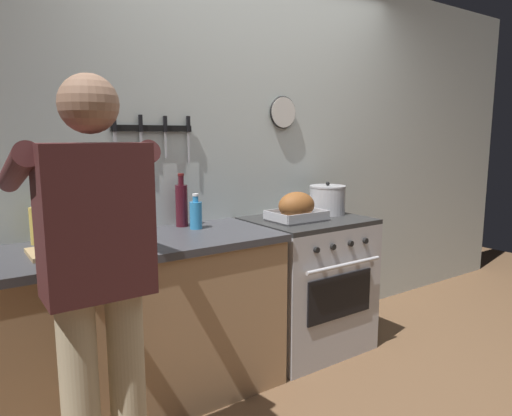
% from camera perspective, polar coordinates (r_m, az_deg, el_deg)
% --- Properties ---
extents(wall_back, '(6.00, 0.13, 2.60)m').
position_cam_1_polar(wall_back, '(3.18, -0.72, 6.39)').
color(wall_back, silver).
rests_on(wall_back, ground).
extents(counter_block, '(2.03, 0.65, 0.90)m').
position_cam_1_polar(counter_block, '(2.54, -19.71, -14.46)').
color(counter_block, tan).
rests_on(counter_block, ground).
extents(stove, '(0.76, 0.67, 0.90)m').
position_cam_1_polar(stove, '(3.18, 6.36, -9.28)').
color(stove, '#BCBCC1').
rests_on(stove, ground).
extents(person_cook, '(0.51, 0.63, 1.66)m').
position_cam_1_polar(person_cook, '(1.82, -19.26, -7.21)').
color(person_cook, '#C6B793').
rests_on(person_cook, ground).
extents(roasting_pan, '(0.35, 0.26, 0.19)m').
position_cam_1_polar(roasting_pan, '(2.96, 5.07, 0.06)').
color(roasting_pan, '#B7B7BC').
rests_on(roasting_pan, stove).
extents(stock_pot, '(0.25, 0.25, 0.23)m').
position_cam_1_polar(stock_pot, '(3.25, 8.86, 1.03)').
color(stock_pot, '#B7B7BC').
rests_on(stock_pot, stove).
extents(cutting_board, '(0.36, 0.24, 0.02)m').
position_cam_1_polar(cutting_board, '(2.35, -22.13, -4.85)').
color(cutting_board, tan).
rests_on(cutting_board, counter_block).
extents(bottle_olive_oil, '(0.07, 0.07, 0.28)m').
position_cam_1_polar(bottle_olive_oil, '(2.45, -19.99, -1.65)').
color(bottle_olive_oil, '#385623').
rests_on(bottle_olive_oil, counter_block).
extents(bottle_cooking_oil, '(0.07, 0.07, 0.24)m').
position_cam_1_polar(bottle_cooking_oil, '(2.56, -25.65, -1.85)').
color(bottle_cooking_oil, gold).
rests_on(bottle_cooking_oil, counter_block).
extents(bottle_dish_soap, '(0.07, 0.07, 0.21)m').
position_cam_1_polar(bottle_dish_soap, '(2.72, -7.50, -0.78)').
color(bottle_dish_soap, '#338CCC').
rests_on(bottle_dish_soap, counter_block).
extents(bottle_vinegar, '(0.06, 0.06, 0.26)m').
position_cam_1_polar(bottle_vinegar, '(2.39, -22.40, -2.20)').
color(bottle_vinegar, '#997F4C').
rests_on(bottle_vinegar, counter_block).
extents(bottle_wine_red, '(0.07, 0.07, 0.32)m').
position_cam_1_polar(bottle_wine_red, '(2.80, -9.24, 0.46)').
color(bottle_wine_red, '#47141E').
rests_on(bottle_wine_red, counter_block).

